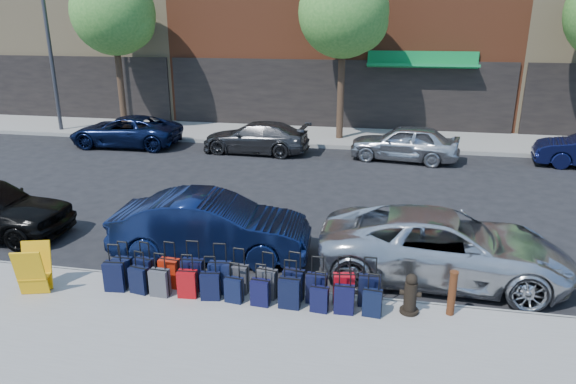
% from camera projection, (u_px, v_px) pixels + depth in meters
% --- Properties ---
extents(ground, '(120.00, 120.00, 0.00)m').
position_uv_depth(ground, '(289.00, 214.00, 14.50)').
color(ground, black).
rests_on(ground, ground).
extents(sidewalk_near, '(60.00, 4.00, 0.15)m').
position_uv_depth(sidewalk_near, '(214.00, 348.00, 8.43)').
color(sidewalk_near, gray).
rests_on(sidewalk_near, ground).
extents(sidewalk_far, '(60.00, 4.00, 0.15)m').
position_uv_depth(sidewalk_far, '(329.00, 137.00, 23.79)').
color(sidewalk_far, gray).
rests_on(sidewalk_far, ground).
extents(curb_near, '(60.00, 0.08, 0.15)m').
position_uv_depth(curb_near, '(247.00, 289.00, 10.31)').
color(curb_near, gray).
rests_on(curb_near, ground).
extents(curb_far, '(60.00, 0.08, 0.15)m').
position_uv_depth(curb_far, '(324.00, 147.00, 21.91)').
color(curb_far, gray).
rests_on(curb_far, ground).
extents(tree_left, '(3.80, 3.80, 7.27)m').
position_uv_depth(tree_left, '(116.00, 15.00, 23.41)').
color(tree_left, black).
rests_on(tree_left, sidewalk_far).
extents(tree_center, '(3.80, 3.80, 7.27)m').
position_uv_depth(tree_center, '(347.00, 15.00, 21.51)').
color(tree_center, black).
rests_on(tree_center, sidewalk_far).
extents(streetlight, '(2.59, 0.18, 8.00)m').
position_uv_depth(streetlight, '(52.00, 33.00, 23.53)').
color(streetlight, '#333338').
rests_on(streetlight, sidewalk_far).
extents(suitcase_front_0, '(0.38, 0.22, 0.89)m').
position_uv_depth(suitcase_front_0, '(123.00, 270.00, 10.31)').
color(suitcase_front_0, black).
rests_on(suitcase_front_0, sidewalk_near).
extents(suitcase_front_1, '(0.40, 0.27, 0.90)m').
position_uv_depth(suitcase_front_1, '(145.00, 271.00, 10.25)').
color(suitcase_front_1, black).
rests_on(suitcase_front_1, sidewalk_near).
extents(suitcase_front_2, '(0.41, 0.25, 0.94)m').
position_uv_depth(suitcase_front_2, '(170.00, 273.00, 10.16)').
color(suitcase_front_2, '#A11C0A').
rests_on(suitcase_front_2, sidewalk_near).
extents(suitcase_front_3, '(0.43, 0.25, 1.01)m').
position_uv_depth(suitcase_front_3, '(193.00, 274.00, 10.05)').
color(suitcase_front_3, black).
rests_on(suitcase_front_3, sidewalk_near).
extents(suitcase_front_4, '(0.44, 0.27, 1.02)m').
position_uv_depth(suitcase_front_4, '(220.00, 277.00, 9.93)').
color(suitcase_front_4, black).
rests_on(suitcase_front_4, sidewalk_near).
extents(suitcase_front_5, '(0.39, 0.24, 0.92)m').
position_uv_depth(suitcase_front_5, '(239.00, 279.00, 9.95)').
color(suitcase_front_5, '#323236').
rests_on(suitcase_front_5, sidewalk_near).
extents(suitcase_front_6, '(0.41, 0.27, 0.92)m').
position_uv_depth(suitcase_front_6, '(267.00, 283.00, 9.77)').
color(suitcase_front_6, '#35353A').
rests_on(suitcase_front_6, sidewalk_near).
extents(suitcase_front_7, '(0.42, 0.27, 0.95)m').
position_uv_depth(suitcase_front_7, '(294.00, 284.00, 9.72)').
color(suitcase_front_7, black).
rests_on(suitcase_front_7, sidewalk_near).
extents(suitcase_front_8, '(0.39, 0.23, 0.92)m').
position_uv_depth(suitcase_front_8, '(317.00, 288.00, 9.59)').
color(suitcase_front_8, black).
rests_on(suitcase_front_8, sidewalk_near).
extents(suitcase_front_9, '(0.42, 0.28, 0.93)m').
position_uv_depth(suitcase_front_9, '(344.00, 288.00, 9.58)').
color(suitcase_front_9, '#9E0A14').
rests_on(suitcase_front_9, sidewalk_near).
extents(suitcase_front_10, '(0.40, 0.23, 0.95)m').
position_uv_depth(suitcase_front_10, '(369.00, 290.00, 9.50)').
color(suitcase_front_10, black).
rests_on(suitcase_front_10, sidewalk_near).
extents(suitcase_back_0, '(0.42, 0.26, 0.95)m').
position_uv_depth(suitcase_back_0, '(115.00, 276.00, 10.03)').
color(suitcase_back_0, black).
rests_on(suitcase_back_0, sidewalk_near).
extents(suitcase_back_1, '(0.39, 0.27, 0.85)m').
position_uv_depth(suitcase_back_1, '(139.00, 280.00, 9.95)').
color(suitcase_back_1, black).
rests_on(suitcase_back_1, sidewalk_near).
extents(suitcase_back_2, '(0.37, 0.23, 0.86)m').
position_uv_depth(suitcase_back_2, '(160.00, 282.00, 9.84)').
color(suitcase_back_2, '#3E3E44').
rests_on(suitcase_back_2, sidewalk_near).
extents(suitcase_back_3, '(0.38, 0.24, 0.86)m').
position_uv_depth(suitcase_back_3, '(187.00, 284.00, 9.79)').
color(suitcase_back_3, '#97090D').
rests_on(suitcase_back_3, sidewalk_near).
extents(suitcase_back_4, '(0.39, 0.27, 0.87)m').
position_uv_depth(suitcase_back_4, '(210.00, 286.00, 9.71)').
color(suitcase_back_4, black).
rests_on(suitcase_back_4, sidewalk_near).
extents(suitcase_back_5, '(0.35, 0.23, 0.79)m').
position_uv_depth(suitcase_back_5, '(234.00, 290.00, 9.63)').
color(suitcase_back_5, black).
rests_on(suitcase_back_5, sidewalk_near).
extents(suitcase_back_6, '(0.36, 0.22, 0.82)m').
position_uv_depth(suitcase_back_6, '(260.00, 292.00, 9.51)').
color(suitcase_back_6, black).
rests_on(suitcase_back_6, sidewalk_near).
extents(suitcase_back_7, '(0.40, 0.24, 0.93)m').
position_uv_depth(suitcase_back_7, '(290.00, 293.00, 9.42)').
color(suitcase_back_7, black).
rests_on(suitcase_back_7, sidewalk_near).
extents(suitcase_back_8, '(0.34, 0.21, 0.77)m').
position_uv_depth(suitcase_back_8, '(319.00, 299.00, 9.31)').
color(suitcase_back_8, black).
rests_on(suitcase_back_8, sidewalk_near).
extents(suitcase_back_9, '(0.36, 0.21, 0.85)m').
position_uv_depth(suitcase_back_9, '(344.00, 299.00, 9.25)').
color(suitcase_back_9, black).
rests_on(suitcase_back_9, sidewalk_near).
extents(suitcase_back_10, '(0.35, 0.23, 0.80)m').
position_uv_depth(suitcase_back_10, '(372.00, 303.00, 9.17)').
color(suitcase_back_10, black).
rests_on(suitcase_back_10, sidewalk_near).
extents(fire_hydrant, '(0.39, 0.35, 0.77)m').
position_uv_depth(fire_hydrant, '(410.00, 295.00, 9.23)').
color(fire_hydrant, black).
rests_on(fire_hydrant, sidewalk_near).
extents(bollard, '(0.16, 0.16, 0.85)m').
position_uv_depth(bollard, '(452.00, 293.00, 9.14)').
color(bollard, '#38190C').
rests_on(bollard, sidewalk_near).
extents(display_rack, '(0.68, 0.72, 0.97)m').
position_uv_depth(display_rack, '(34.00, 270.00, 9.89)').
color(display_rack, '#E7A30C').
rests_on(display_rack, sidewalk_near).
extents(car_near_1, '(4.57, 1.89, 1.47)m').
position_uv_depth(car_near_1, '(212.00, 227.00, 11.68)').
color(car_near_1, '#0D183D').
rests_on(car_near_1, ground).
extents(car_near_2, '(5.23, 2.55, 1.43)m').
position_uv_depth(car_near_2, '(444.00, 246.00, 10.73)').
color(car_near_2, silver).
rests_on(car_near_2, ground).
extents(car_far_0, '(4.78, 2.30, 1.31)m').
position_uv_depth(car_far_0, '(126.00, 131.00, 22.11)').
color(car_far_0, '#0B1434').
rests_on(car_far_0, ground).
extents(car_far_1, '(4.48, 2.00, 1.28)m').
position_uv_depth(car_far_1, '(256.00, 137.00, 21.01)').
color(car_far_1, '#353537').
rests_on(car_far_1, ground).
extents(car_far_2, '(4.33, 2.22, 1.41)m').
position_uv_depth(car_far_2, '(404.00, 143.00, 19.83)').
color(car_far_2, '#B4B7BC').
rests_on(car_far_2, ground).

